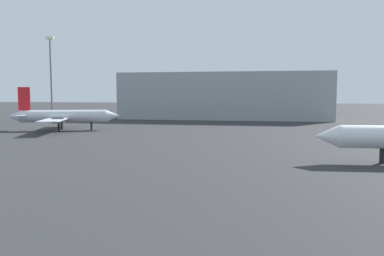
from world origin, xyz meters
TOP-DOWN VIEW (x-y plane):
  - airplane_distant at (-39.28, 66.04)m, footprint 23.08×23.79m
  - light_mast_left at (-56.12, 90.60)m, footprint 2.40×0.50m
  - terminal_building at (-9.03, 113.02)m, footprint 63.42×24.25m

SIDE VIEW (x-z plane):
  - airplane_distant at x=-39.28m, z-range -1.57..7.68m
  - terminal_building at x=-9.03m, z-range 0.00..14.15m
  - light_mast_left at x=-56.12m, z-range 1.30..25.03m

